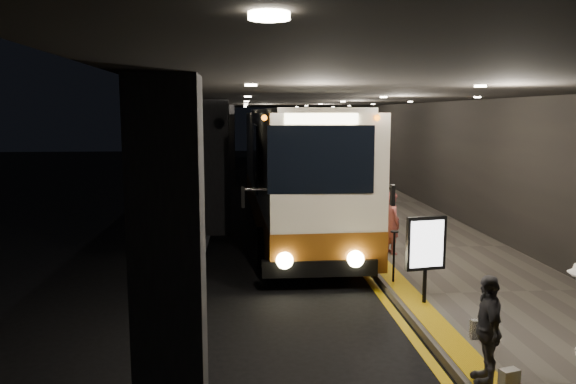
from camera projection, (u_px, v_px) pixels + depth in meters
name	position (u px, v px, depth m)	size (l,w,h in m)	color
ground	(268.00, 264.00, 14.86)	(90.00, 90.00, 0.00)	black
lane_line_white	(211.00, 227.00, 19.66)	(0.12, 50.00, 0.01)	silver
kerb_stripe_yellow	(328.00, 225.00, 19.98)	(0.18, 50.00, 0.01)	gold
sidewalk	(394.00, 222.00, 20.16)	(4.50, 50.00, 0.15)	#514C44
tactile_strip	(342.00, 221.00, 20.00)	(0.50, 50.00, 0.01)	gold
terminal_wall	(459.00, 140.00, 19.92)	(0.10, 50.00, 6.00)	black
support_columns	(217.00, 167.00, 18.39)	(0.80, 24.80, 4.40)	black
canopy	(334.00, 95.00, 19.35)	(9.00, 50.00, 0.40)	black
coach_main	(295.00, 177.00, 18.34)	(3.06, 12.83, 3.98)	#EFE5C8
coach_second	(277.00, 153.00, 29.88)	(2.61, 12.30, 3.86)	#EFE5C8
passenger_boarding	(392.00, 223.00, 15.29)	(0.62, 0.41, 1.71)	#AC5350
passenger_waiting_grey	(488.00, 329.00, 7.93)	(0.93, 0.48, 1.58)	#535157
bag_polka	(479.00, 329.00, 9.56)	(0.27, 0.12, 0.33)	black
bag_plain	(509.00, 381.00, 7.73)	(0.26, 0.15, 0.33)	#B9B6AD
info_sign	(426.00, 245.00, 11.21)	(0.85, 0.26, 1.79)	black
stanchion_post	(394.00, 257.00, 12.70)	(0.05, 0.05, 1.17)	black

